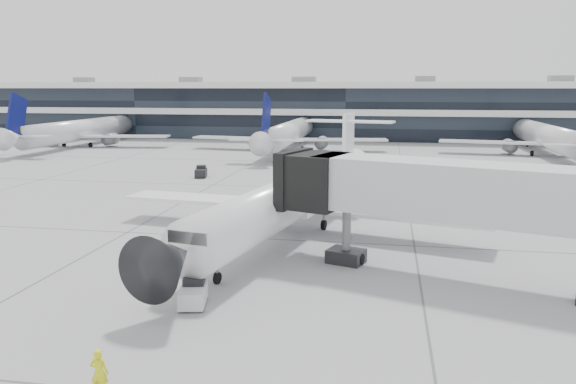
% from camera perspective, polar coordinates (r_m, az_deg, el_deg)
% --- Properties ---
extents(ground, '(220.00, 220.00, 0.00)m').
position_cam_1_polar(ground, '(38.41, -2.41, -4.78)').
color(ground, gray).
rests_on(ground, ground).
extents(terminal, '(170.00, 22.00, 10.00)m').
position_cam_1_polar(terminal, '(118.54, 6.26, 8.03)').
color(terminal, black).
rests_on(terminal, ground).
extents(bg_jet_left, '(32.00, 40.00, 9.60)m').
position_cam_1_polar(bg_jet_left, '(105.97, -20.07, 4.44)').
color(bg_jet_left, silver).
rests_on(bg_jet_left, ground).
extents(bg_jet_center, '(32.00, 40.00, 9.60)m').
position_cam_1_polar(bg_jet_center, '(93.11, 0.11, 4.32)').
color(bg_jet_center, silver).
rests_on(bg_jet_center, ground).
extents(bg_jet_right, '(32.00, 40.00, 9.60)m').
position_cam_1_polar(bg_jet_right, '(94.78, 24.72, 3.46)').
color(bg_jet_right, silver).
rests_on(bg_jet_right, ground).
extents(regional_jet, '(27.01, 33.66, 7.82)m').
position_cam_1_polar(regional_jet, '(39.70, 0.81, -0.31)').
color(regional_jet, white).
rests_on(regional_jet, ground).
extents(jet_bridge, '(20.00, 9.84, 6.57)m').
position_cam_1_polar(jet_bridge, '(30.35, 19.05, -0.22)').
color(jet_bridge, silver).
rests_on(jet_bridge, ground).
extents(ramp_worker, '(0.64, 0.44, 1.71)m').
position_cam_1_polar(ramp_worker, '(20.54, -18.62, -17.00)').
color(ramp_worker, yellow).
rests_on(ramp_worker, ground).
extents(baggage_tug, '(1.54, 2.18, 1.26)m').
position_cam_1_polar(baggage_tug, '(27.34, -9.61, -10.15)').
color(baggage_tug, white).
rests_on(baggage_tug, ground).
extents(traffic_cone, '(0.39, 0.39, 0.50)m').
position_cam_1_polar(traffic_cone, '(46.72, -1.70, -1.70)').
color(traffic_cone, orange).
rests_on(traffic_cone, ground).
extents(far_tug, '(1.67, 2.33, 1.35)m').
position_cam_1_polar(far_tug, '(65.20, -8.82, 2.02)').
color(far_tug, black).
rests_on(far_tug, ground).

